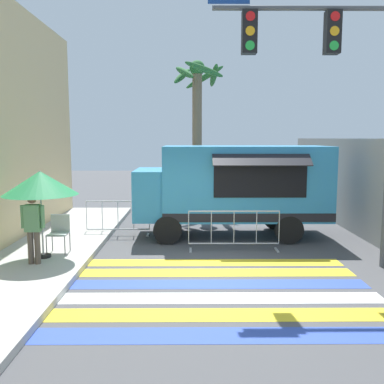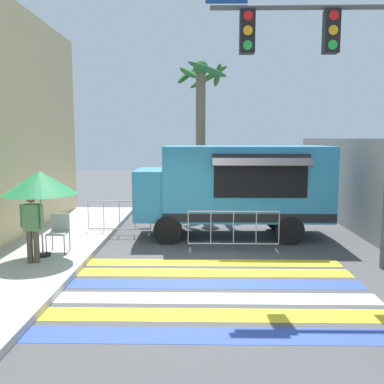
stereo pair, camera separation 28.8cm
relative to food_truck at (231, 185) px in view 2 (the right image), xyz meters
name	(u,v)px [view 2 (the right image)]	position (x,y,z in m)	size (l,w,h in m)	color
ground_plane	(205,272)	(-0.82, -3.54, -1.57)	(60.00, 60.00, 0.00)	#4C4C4F
concrete_wall_right	(372,190)	(3.99, -0.54, -0.09)	(0.20, 16.00, 2.94)	gray
crosswalk_painted	(206,291)	(-0.82, -4.72, -1.56)	(6.40, 4.36, 0.01)	#334FB2
food_truck	(231,185)	(0.00, 0.00, 0.00)	(5.67, 2.62, 2.72)	#338CBF
traffic_signal_pole	(332,72)	(1.93, -3.17, 2.81)	(4.17, 0.29, 6.08)	#515456
patio_umbrella	(40,183)	(-4.69, -2.82, 0.34)	(1.73, 1.73, 2.05)	black
folding_chair	(59,229)	(-4.44, -2.36, -0.86)	(0.47, 0.47, 0.93)	#4C4C51
vendor_person	(32,224)	(-4.70, -3.36, -0.53)	(0.53, 0.21, 1.58)	brown
barricade_front	(233,231)	(-0.05, -1.72, -1.02)	(2.40, 0.44, 1.08)	#B7BABF
barricade_side	(119,218)	(-3.39, 0.08, -1.04)	(1.93, 0.44, 1.08)	#B7BABF
palm_tree	(201,112)	(-0.89, 4.41, 2.42)	(2.17, 2.36, 5.97)	#7A664C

